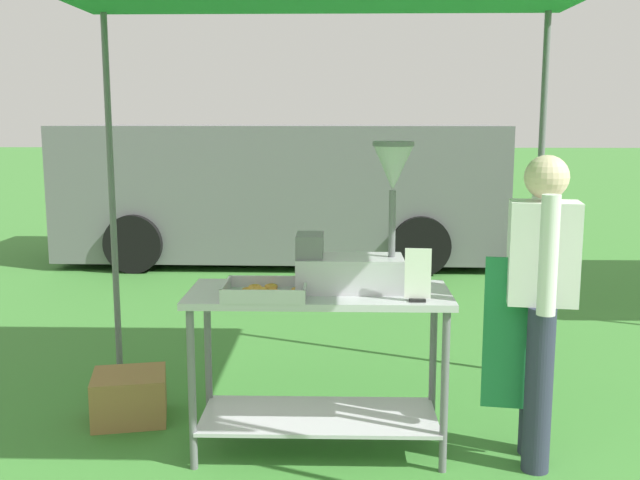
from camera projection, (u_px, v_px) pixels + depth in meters
ground_plane at (342, 270)px, 8.78m from camera, size 70.00×70.00×0.00m
donut_cart at (319, 339)px, 3.94m from camera, size 1.38×0.57×0.89m
donut_tray at (264, 292)px, 3.78m from camera, size 0.42×0.34×0.07m
donut_fryer at (357, 244)px, 3.88m from camera, size 0.61×0.28×0.78m
menu_sign at (418, 279)px, 3.66m from camera, size 0.13×0.05×0.27m
vendor at (540, 294)px, 3.76m from camera, size 0.46×0.54×1.61m
supply_crate at (130, 397)px, 4.42m from camera, size 0.50×0.46×0.29m
van_grey at (282, 190)px, 9.37m from camera, size 5.38×2.17×1.69m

